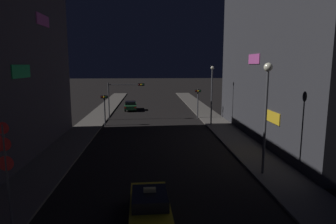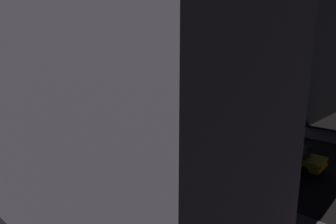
# 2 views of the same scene
# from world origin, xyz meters

# --- Properties ---
(sidewalk_left) EXTENTS (3.19, 69.73, 0.15)m
(sidewalk_left) POSITION_xyz_m (-7.65, 32.87, 0.07)
(sidewalk_left) COLOR #5B5651
(sidewalk_left) RESTS_ON ground_plane
(sidewalk_right) EXTENTS (3.19, 69.73, 0.15)m
(sidewalk_right) POSITION_xyz_m (7.65, 32.87, 0.07)
(sidewalk_right) COLOR #5B5651
(sidewalk_right) RESTS_ON ground_plane
(building_facade_left) EXTENTS (6.52, 24.11, 14.44)m
(building_facade_left) POSITION_xyz_m (-12.46, 16.24, 7.22)
(building_facade_left) COLOR #3D3842
(building_facade_left) RESTS_ON ground_plane
(building_facade_right) EXTENTS (9.56, 23.37, 16.55)m
(building_facade_right) POSITION_xyz_m (13.98, 22.70, 8.27)
(building_facade_right) COLOR #333338
(building_facade_right) RESTS_ON ground_plane
(taxi) EXTENTS (1.95, 4.51, 1.62)m
(taxi) POSITION_xyz_m (-0.59, 8.24, 0.74)
(taxi) COLOR yellow
(taxi) RESTS_ON ground_plane
(far_car) EXTENTS (2.00, 4.53, 1.42)m
(far_car) POSITION_xyz_m (-3.53, 41.37, 0.73)
(far_car) COLOR #1E512D
(far_car) RESTS_ON ground_plane
(traffic_light_overhead) EXTENTS (4.70, 0.41, 4.81)m
(traffic_light_overhead) POSITION_xyz_m (-3.92, 33.41, 3.55)
(traffic_light_overhead) COLOR #47474C
(traffic_light_overhead) RESTS_ON ground_plane
(traffic_light_left_kerb) EXTENTS (0.80, 0.42, 3.64)m
(traffic_light_left_kerb) POSITION_xyz_m (-5.80, 29.79, 2.61)
(traffic_light_left_kerb) COLOR #47474C
(traffic_light_left_kerb) RESTS_ON ground_plane
(traffic_light_right_kerb) EXTENTS (0.80, 0.41, 3.95)m
(traffic_light_right_kerb) POSITION_xyz_m (5.80, 33.46, 2.81)
(traffic_light_right_kerb) COLOR #47474C
(traffic_light_right_kerb) RESTS_ON ground_plane
(sign_pole_left) EXTENTS (0.64, 0.10, 4.68)m
(sign_pole_left) POSITION_xyz_m (-6.45, 7.63, 2.94)
(sign_pole_left) COLOR #47474C
(sign_pole_left) RESTS_ON sidewalk_left
(street_lamp_near_block) EXTENTS (0.54, 0.54, 7.07)m
(street_lamp_near_block) POSITION_xyz_m (6.71, 13.34, 5.14)
(street_lamp_near_block) COLOR #47474C
(street_lamp_near_block) RESTS_ON sidewalk_right
(street_lamp_far_block) EXTENTS (0.39, 0.39, 6.78)m
(street_lamp_far_block) POSITION_xyz_m (6.66, 29.00, 4.23)
(street_lamp_far_block) COLOR #47474C
(street_lamp_far_block) RESTS_ON sidewalk_right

